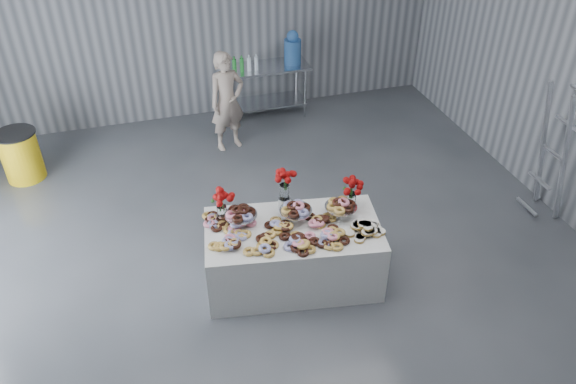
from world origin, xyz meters
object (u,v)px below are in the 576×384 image
at_px(display_table, 293,254).
at_px(prep_table, 264,82).
at_px(water_jug, 293,49).
at_px(trash_barrel, 21,155).
at_px(person, 227,102).
at_px(stepladder, 553,153).

distance_m(display_table, prep_table, 4.03).
height_order(display_table, water_jug, water_jug).
xyz_separation_m(water_jug, trash_barrel, (-4.30, -0.86, -0.78)).
bearing_deg(trash_barrel, person, 0.47).
bearing_deg(trash_barrel, water_jug, 11.33).
bearing_deg(prep_table, stepladder, -52.94).
bearing_deg(stepladder, prep_table, 127.06).
xyz_separation_m(prep_table, trash_barrel, (-3.80, -0.86, -0.25)).
height_order(prep_table, water_jug, water_jug).
relative_size(display_table, person, 1.23).
bearing_deg(person, water_jug, 17.25).
relative_size(water_jug, trash_barrel, 0.75).
relative_size(person, stepladder, 0.84).
height_order(water_jug, trash_barrel, water_jug).
distance_m(water_jug, trash_barrel, 4.45).
relative_size(display_table, trash_barrel, 2.58).
xyz_separation_m(prep_table, stepladder, (2.77, -3.67, 0.30)).
xyz_separation_m(prep_table, person, (-0.78, -0.84, 0.15)).
bearing_deg(water_jug, person, -146.91).
relative_size(display_table, stepladder, 1.04).
relative_size(trash_barrel, stepladder, 0.40).
height_order(prep_table, stepladder, stepladder).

